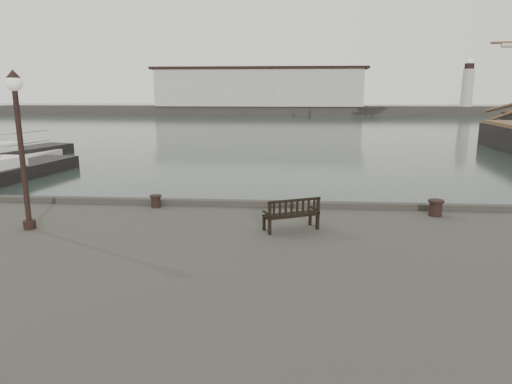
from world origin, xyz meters
TOP-DOWN VIEW (x-y plane):
  - ground at (0.00, 0.00)m, footprint 400.00×400.00m
  - breakwater at (-4.56, 92.00)m, footprint 140.00×9.50m
  - bench at (-0.05, -2.59)m, footprint 1.53×1.07m
  - bollard_left at (-4.28, -0.50)m, footprint 0.40×0.40m
  - bollard_right at (4.13, -0.86)m, footprint 0.51×0.51m
  - lamp_post at (-6.92, -3.03)m, footprint 0.41×0.41m
  - yacht_b at (-21.54, 18.45)m, footprint 5.45×11.77m
  - yacht_c at (-16.74, 11.11)m, footprint 3.96×10.68m

SIDE VIEW (x-z plane):
  - ground at x=0.00m, z-range 0.00..0.00m
  - yacht_c at x=-16.74m, z-range -6.72..7.20m
  - yacht_b at x=-21.54m, z-range -7.25..7.75m
  - bollard_left at x=-4.28m, z-range 1.56..1.94m
  - bollard_right at x=4.13m, z-range 1.56..2.03m
  - bench at x=-0.05m, z-range 1.41..2.25m
  - lamp_post at x=-6.92m, z-range 2.14..6.21m
  - breakwater at x=-4.56m, z-range -1.80..10.40m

